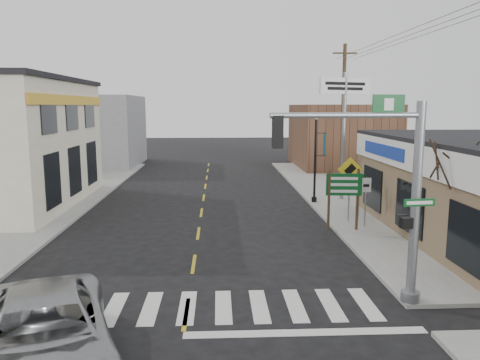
{
  "coord_description": "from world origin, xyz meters",
  "views": [
    {
      "loc": [
        0.88,
        -11.84,
        5.51
      ],
      "look_at": [
        1.69,
        5.14,
        2.8
      ],
      "focal_mm": 35.0,
      "sensor_mm": 36.0,
      "label": 1
    }
  ],
  "objects_px": {
    "bare_tree": "(454,151)",
    "utility_pole_far": "(343,113)",
    "traffic_signal_pole": "(392,181)",
    "suv": "(44,336)",
    "guide_sign": "(344,191)",
    "fire_hydrant": "(416,236)",
    "dance_center_sign": "(344,105)",
    "lamp_post": "(316,152)"
  },
  "relations": [
    {
      "from": "bare_tree",
      "to": "utility_pole_far",
      "type": "bearing_deg",
      "value": 87.23
    },
    {
      "from": "traffic_signal_pole",
      "to": "suv",
      "type": "bearing_deg",
      "value": -166.27
    },
    {
      "from": "traffic_signal_pole",
      "to": "bare_tree",
      "type": "height_order",
      "value": "traffic_signal_pole"
    },
    {
      "from": "guide_sign",
      "to": "fire_hydrant",
      "type": "distance_m",
      "value": 3.61
    },
    {
      "from": "dance_center_sign",
      "to": "utility_pole_far",
      "type": "xyz_separation_m",
      "value": [
        1.42,
        5.59,
        -0.54
      ]
    },
    {
      "from": "suv",
      "to": "bare_tree",
      "type": "bearing_deg",
      "value": 8.03
    },
    {
      "from": "guide_sign",
      "to": "bare_tree",
      "type": "height_order",
      "value": "bare_tree"
    },
    {
      "from": "bare_tree",
      "to": "lamp_post",
      "type": "bearing_deg",
      "value": 102.24
    },
    {
      "from": "fire_hydrant",
      "to": "utility_pole_far",
      "type": "bearing_deg",
      "value": 86.19
    },
    {
      "from": "dance_center_sign",
      "to": "lamp_post",
      "type": "bearing_deg",
      "value": -176.41
    },
    {
      "from": "traffic_signal_pole",
      "to": "fire_hydrant",
      "type": "height_order",
      "value": "traffic_signal_pole"
    },
    {
      "from": "suv",
      "to": "dance_center_sign",
      "type": "distance_m",
      "value": 20.98
    },
    {
      "from": "dance_center_sign",
      "to": "fire_hydrant",
      "type": "bearing_deg",
      "value": -109.96
    },
    {
      "from": "bare_tree",
      "to": "fire_hydrant",
      "type": "bearing_deg",
      "value": 94.74
    },
    {
      "from": "fire_hydrant",
      "to": "bare_tree",
      "type": "bearing_deg",
      "value": -85.26
    },
    {
      "from": "lamp_post",
      "to": "utility_pole_far",
      "type": "height_order",
      "value": "utility_pole_far"
    },
    {
      "from": "guide_sign",
      "to": "lamp_post",
      "type": "xyz_separation_m",
      "value": [
        0.06,
        6.06,
        1.08
      ]
    },
    {
      "from": "bare_tree",
      "to": "dance_center_sign",
      "type": "bearing_deg",
      "value": 92.95
    },
    {
      "from": "suv",
      "to": "dance_center_sign",
      "type": "height_order",
      "value": "dance_center_sign"
    },
    {
      "from": "traffic_signal_pole",
      "to": "utility_pole_far",
      "type": "distance_m",
      "value": 20.47
    },
    {
      "from": "traffic_signal_pole",
      "to": "bare_tree",
      "type": "relative_size",
      "value": 1.14
    },
    {
      "from": "lamp_post",
      "to": "bare_tree",
      "type": "xyz_separation_m",
      "value": [
        2.31,
        -10.66,
        1.09
      ]
    },
    {
      "from": "suv",
      "to": "bare_tree",
      "type": "distance_m",
      "value": 13.21
    },
    {
      "from": "dance_center_sign",
      "to": "traffic_signal_pole",
      "type": "bearing_deg",
      "value": -122.54
    },
    {
      "from": "lamp_post",
      "to": "dance_center_sign",
      "type": "height_order",
      "value": "dance_center_sign"
    },
    {
      "from": "guide_sign",
      "to": "traffic_signal_pole",
      "type": "bearing_deg",
      "value": -90.81
    },
    {
      "from": "suv",
      "to": "dance_center_sign",
      "type": "xyz_separation_m",
      "value": [
        10.8,
        17.35,
        4.74
      ]
    },
    {
      "from": "traffic_signal_pole",
      "to": "guide_sign",
      "type": "distance_m",
      "value": 7.74
    },
    {
      "from": "utility_pole_far",
      "to": "guide_sign",
      "type": "bearing_deg",
      "value": -104.95
    },
    {
      "from": "suv",
      "to": "guide_sign",
      "type": "bearing_deg",
      "value": 30.05
    },
    {
      "from": "guide_sign",
      "to": "lamp_post",
      "type": "bearing_deg",
      "value": 94.48
    },
    {
      "from": "guide_sign",
      "to": "lamp_post",
      "type": "height_order",
      "value": "lamp_post"
    },
    {
      "from": "traffic_signal_pole",
      "to": "utility_pole_far",
      "type": "bearing_deg",
      "value": 73.07
    },
    {
      "from": "lamp_post",
      "to": "bare_tree",
      "type": "relative_size",
      "value": 0.98
    },
    {
      "from": "fire_hydrant",
      "to": "lamp_post",
      "type": "distance_m",
      "value": 9.17
    },
    {
      "from": "guide_sign",
      "to": "dance_center_sign",
      "type": "distance_m",
      "value": 8.02
    },
    {
      "from": "guide_sign",
      "to": "utility_pole_far",
      "type": "height_order",
      "value": "utility_pole_far"
    },
    {
      "from": "fire_hydrant",
      "to": "dance_center_sign",
      "type": "bearing_deg",
      "value": 92.56
    },
    {
      "from": "suv",
      "to": "fire_hydrant",
      "type": "height_order",
      "value": "suv"
    },
    {
      "from": "guide_sign",
      "to": "fire_hydrant",
      "type": "xyz_separation_m",
      "value": [
        2.2,
        -2.52,
        -1.35
      ]
    },
    {
      "from": "fire_hydrant",
      "to": "dance_center_sign",
      "type": "xyz_separation_m",
      "value": [
        -0.42,
        9.42,
        5.02
      ]
    },
    {
      "from": "lamp_post",
      "to": "bare_tree",
      "type": "bearing_deg",
      "value": -87.36
    }
  ]
}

